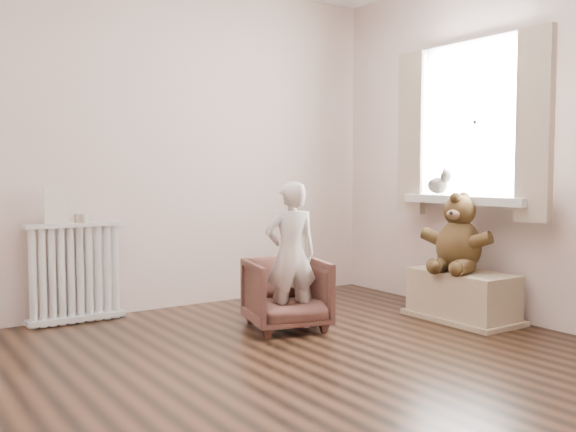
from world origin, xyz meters
TOP-DOWN VIEW (x-y plane):
  - floor at (0.00, 0.00)m, footprint 3.60×3.60m
  - back_wall at (0.00, 1.80)m, footprint 3.60×0.02m
  - right_wall at (1.80, 0.00)m, footprint 0.02×3.60m
  - window at (1.76, 0.30)m, footprint 0.03×0.90m
  - window_sill at (1.67, 0.30)m, footprint 0.22×1.10m
  - curtain_left at (1.65, -0.27)m, footprint 0.06×0.26m
  - curtain_right at (1.65, 0.87)m, footprint 0.06×0.26m
  - radiator at (-0.85, 1.68)m, footprint 0.68×0.13m
  - paper_doll at (-0.97, 1.68)m, footprint 0.15×0.01m
  - tin_a at (-0.79, 1.68)m, footprint 0.11×0.11m
  - armchair at (0.31, 0.71)m, footprint 0.64×0.65m
  - child at (0.31, 0.66)m, footprint 0.41×0.32m
  - toy_bench at (1.52, 0.20)m, footprint 0.40×0.76m
  - teddy_bear at (1.51, 0.24)m, footprint 0.55×0.48m
  - plush_cat at (1.66, 0.58)m, footprint 0.21×0.27m

SIDE VIEW (x-z plane):
  - floor at x=0.00m, z-range -0.01..0.01m
  - toy_bench at x=1.52m, z-range 0.02..0.38m
  - armchair at x=0.31m, z-range 0.00..0.48m
  - radiator at x=-0.85m, z-range 0.03..0.75m
  - child at x=0.31m, z-range 0.02..1.02m
  - teddy_bear at x=1.51m, z-range 0.39..0.95m
  - tin_a at x=-0.79m, z-range 0.72..0.78m
  - paper_doll at x=-0.97m, z-range 0.72..0.98m
  - window_sill at x=1.67m, z-range 0.84..0.90m
  - plush_cat at x=1.66m, z-range 0.90..1.10m
  - back_wall at x=0.00m, z-range 0.00..2.60m
  - right_wall at x=1.80m, z-range 0.00..2.60m
  - curtain_left at x=1.65m, z-range 0.74..2.04m
  - curtain_right at x=1.65m, z-range 0.74..2.04m
  - window at x=1.76m, z-range 0.90..2.00m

